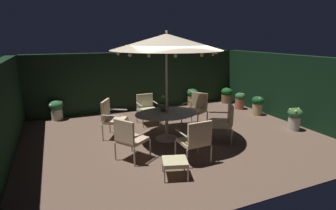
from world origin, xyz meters
The scene contains 20 objects.
ground_plane centered at (0.00, 0.00, -0.01)m, with size 8.51×6.76×0.02m, color brown.
hedge_backdrop_rear centered at (0.00, 3.23, 1.07)m, with size 8.51×0.30×2.15m, color black.
hedge_backdrop_right centered at (4.10, 0.00, 1.07)m, with size 0.30×6.76×2.15m, color black.
patio_dining_table centered at (-0.28, -0.15, 0.61)m, with size 1.70×1.31×0.74m.
patio_umbrella centered at (-0.28, -0.15, 2.57)m, with size 2.83×2.83×2.85m.
centerpiece_planter centered at (-0.30, 0.06, 0.99)m, with size 0.34×0.34×0.43m.
patio_chair_north centered at (1.06, -0.84, 0.57)m, with size 0.80×0.81×1.00m.
patio_chair_northeast centered at (1.04, 0.59, 0.58)m, with size 0.81×0.82×1.01m.
patio_chair_east centered at (-0.33, 1.36, 0.54)m, with size 0.61×0.64×0.93m.
patio_chair_southeast centered at (-1.61, 0.58, 0.60)m, with size 0.80×0.83×1.04m.
patio_chair_south centered at (-1.53, -1.00, 0.56)m, with size 0.82×0.81×0.98m.
patio_chair_southwest centered at (-0.23, -1.66, 0.56)m, with size 0.65×0.61×0.98m.
ottoman_footrest centered at (-0.91, -2.06, 0.31)m, with size 0.60×0.58×0.36m.
potted_plant_back_center centered at (0.23, 2.88, 0.27)m, with size 0.40×0.40×0.52m.
potted_plant_back_right centered at (3.61, 2.63, 0.33)m, with size 0.46×0.44×0.63m.
potted_plant_left_near centered at (3.49, -0.95, 0.38)m, with size 0.42×0.42×0.67m.
potted_plant_right_far centered at (3.58, 0.73, 0.37)m, with size 0.41×0.41×0.67m.
potted_plant_left_far centered at (-2.98, 2.89, 0.37)m, with size 0.45×0.45×0.65m.
potted_plant_front_corner centered at (2.04, 2.73, 0.38)m, with size 0.44×0.44×0.69m.
potted_plant_back_left centered at (3.51, 1.62, 0.34)m, with size 0.37×0.37×0.63m.
Camera 1 is at (-2.90, -6.37, 2.70)m, focal length 28.37 mm.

